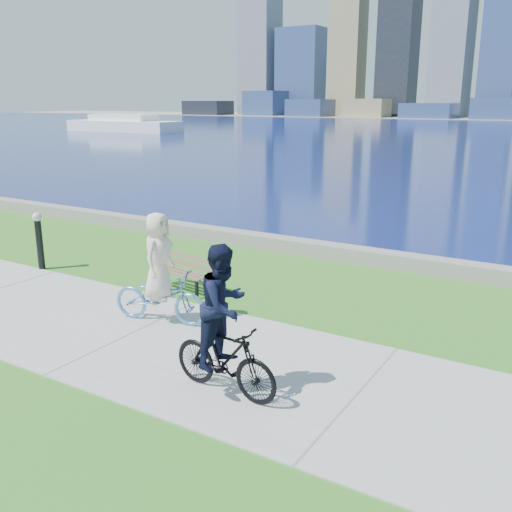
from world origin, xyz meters
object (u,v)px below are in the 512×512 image
at_px(bollard_lamp, 39,237).
at_px(cyclist_woman, 160,282).
at_px(park_bench, 184,270).
at_px(cyclist_man, 224,333).

distance_m(bollard_lamp, cyclist_woman, 4.67).
xyz_separation_m(park_bench, bollard_lamp, (-3.77, -0.54, 0.34)).
bearing_deg(cyclist_man, bollard_lamp, 73.21).
bearing_deg(park_bench, cyclist_man, -36.54).
bearing_deg(park_bench, bollard_lamp, -163.55).
relative_size(cyclist_woman, cyclist_man, 0.95).
bearing_deg(cyclist_woman, park_bench, 12.68).
relative_size(park_bench, bollard_lamp, 1.06).
relative_size(park_bench, cyclist_man, 0.69).
relative_size(park_bench, cyclist_woman, 0.72).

